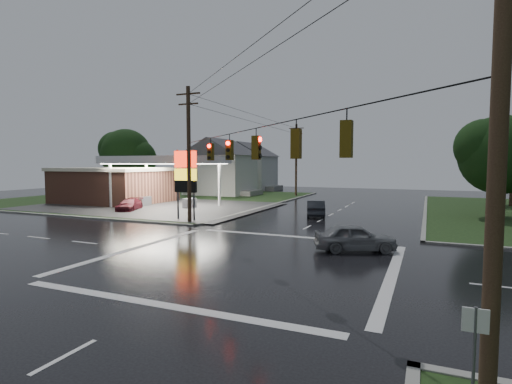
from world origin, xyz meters
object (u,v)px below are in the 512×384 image
at_px(gas_station, 122,182).
at_px(utility_pole_se, 499,118).
at_px(tree_ne_near, 502,155).
at_px(house_near, 221,166).
at_px(tree_nw_behind, 127,154).
at_px(utility_pole_nw, 189,153).
at_px(utility_pole_n, 296,159).
at_px(car_pump, 129,205).
at_px(house_far, 247,165).
at_px(car_crossing, 355,237).
at_px(car_north, 316,208).
at_px(pylon_sign, 186,173).

bearing_deg(gas_station, utility_pole_se, -39.70).
xyz_separation_m(gas_station, tree_ne_near, (39.82, 2.29, 3.01)).
xyz_separation_m(house_near, tree_nw_behind, (-12.89, -6.01, 1.77)).
height_order(utility_pole_nw, utility_pole_n, utility_pole_nw).
bearing_deg(car_pump, utility_pole_nw, -44.54).
distance_m(house_near, house_far, 12.04).
distance_m(car_crossing, car_pump, 26.22).
bearing_deg(car_north, tree_ne_near, -179.85).
height_order(tree_ne_near, car_pump, tree_ne_near).
xyz_separation_m(pylon_sign, car_north, (9.45, 6.88, -3.27)).
distance_m(gas_station, utility_pole_se, 45.83).
bearing_deg(tree_nw_behind, house_near, 24.98).
relative_size(tree_nw_behind, car_crossing, 2.23).
relative_size(utility_pole_se, tree_nw_behind, 1.10).
relative_size(gas_station, utility_pole_nw, 2.38).
bearing_deg(tree_nw_behind, utility_pole_nw, -40.10).
bearing_deg(pylon_sign, car_north, 36.08).
bearing_deg(house_far, car_north, -55.68).
distance_m(utility_pole_nw, car_pump, 12.19).
distance_m(utility_pole_nw, tree_nw_behind, 31.82).
relative_size(gas_station, house_near, 2.37).
relative_size(house_far, tree_ne_near, 1.23).
relative_size(utility_pole_nw, car_pump, 2.59).
relative_size(tree_ne_near, car_crossing, 2.01).
distance_m(pylon_sign, utility_pole_n, 27.56).
bearing_deg(utility_pole_se, pylon_sign, 135.00).
bearing_deg(house_near, utility_pole_se, -56.21).
bearing_deg(pylon_sign, house_near, 112.28).
relative_size(utility_pole_n, tree_nw_behind, 1.05).
height_order(utility_pole_nw, car_crossing, utility_pole_nw).
bearing_deg(utility_pole_nw, car_pump, 156.03).
bearing_deg(car_pump, gas_station, 116.17).
bearing_deg(tree_ne_near, house_far, 144.23).
bearing_deg(pylon_sign, tree_nw_behind, 140.13).
xyz_separation_m(utility_pole_nw, car_pump, (-10.12, 4.50, -5.11)).
distance_m(utility_pole_nw, car_north, 12.59).
xyz_separation_m(utility_pole_nw, utility_pole_se, (19.00, -19.00, 0.00)).
height_order(house_near, tree_nw_behind, tree_nw_behind).
bearing_deg(tree_nw_behind, tree_ne_near, -9.47).
bearing_deg(house_near, house_far, 94.76).
bearing_deg(utility_pole_se, gas_station, 140.30).
height_order(house_near, tree_ne_near, tree_ne_near).
relative_size(utility_pole_se, house_near, 1.00).
relative_size(gas_station, pylon_sign, 4.37).
xyz_separation_m(house_near, car_pump, (1.33, -22.00, -3.79)).
distance_m(car_north, car_pump, 18.88).
distance_m(tree_nw_behind, car_crossing, 46.70).
xyz_separation_m(house_near, tree_ne_near, (35.09, -14.01, 1.16)).
relative_size(car_north, car_crossing, 1.00).
bearing_deg(tree_ne_near, utility_pole_n, 145.90).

